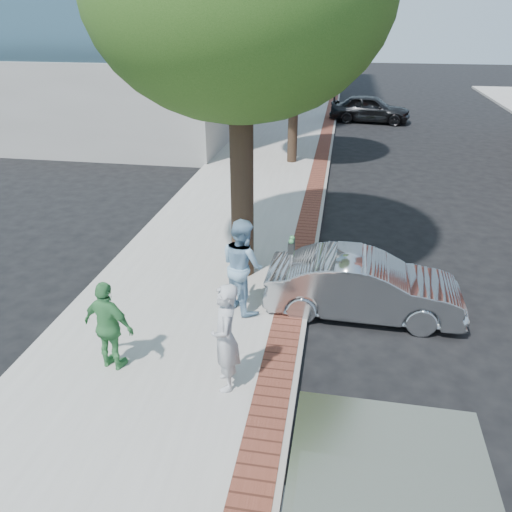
% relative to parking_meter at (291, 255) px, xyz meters
% --- Properties ---
extents(ground, '(120.00, 120.00, 0.00)m').
position_rel_parking_meter_xyz_m(ground, '(-0.65, -0.85, -1.21)').
color(ground, black).
rests_on(ground, ground).
extents(sidewalk, '(5.00, 60.00, 0.15)m').
position_rel_parking_meter_xyz_m(sidewalk, '(-2.15, 7.15, -1.13)').
color(sidewalk, '#9E9991').
rests_on(sidewalk, ground).
extents(brick_strip, '(0.60, 60.00, 0.01)m').
position_rel_parking_meter_xyz_m(brick_strip, '(0.05, 7.15, -1.05)').
color(brick_strip, brown).
rests_on(brick_strip, sidewalk).
extents(curb, '(0.10, 60.00, 0.15)m').
position_rel_parking_meter_xyz_m(curb, '(0.40, 7.15, -1.13)').
color(curb, gray).
rests_on(curb, ground).
extents(office_base, '(18.20, 22.20, 4.00)m').
position_rel_parking_meter_xyz_m(office_base, '(-13.65, 21.15, 0.79)').
color(office_base, gray).
rests_on(office_base, ground).
extents(signal_near, '(0.70, 0.15, 3.80)m').
position_rel_parking_meter_xyz_m(signal_near, '(0.25, 21.15, 1.05)').
color(signal_near, black).
rests_on(signal_near, ground).
extents(tree_far, '(4.80, 4.80, 7.14)m').
position_rel_parking_meter_xyz_m(tree_far, '(-1.15, 11.15, 4.09)').
color(tree_far, black).
rests_on(tree_far, sidewalk).
extents(parking_meter, '(0.12, 0.32, 1.47)m').
position_rel_parking_meter_xyz_m(parking_meter, '(0.00, 0.00, 0.00)').
color(parking_meter, gray).
rests_on(parking_meter, sidewalk).
extents(person_gray, '(0.63, 0.80, 1.92)m').
position_rel_parking_meter_xyz_m(person_gray, '(-0.74, -2.99, -0.10)').
color(person_gray, '#B3B3B8').
rests_on(person_gray, sidewalk).
extents(person_officer, '(1.23, 1.23, 2.01)m').
position_rel_parking_meter_xyz_m(person_officer, '(-0.95, -0.52, -0.05)').
color(person_officer, '#7FA6C4').
rests_on(person_officer, sidewalk).
extents(person_green, '(1.06, 0.64, 1.69)m').
position_rel_parking_meter_xyz_m(person_green, '(-2.82, -2.85, -0.21)').
color(person_green, '#43934F').
rests_on(person_green, sidewalk).
extents(sedan_silver, '(4.08, 1.48, 1.34)m').
position_rel_parking_meter_xyz_m(sedan_silver, '(1.55, -0.09, -0.54)').
color(sedan_silver, '#A2A5A8').
rests_on(sedan_silver, ground).
extents(bg_car, '(4.72, 2.34, 1.54)m').
position_rel_parking_meter_xyz_m(bg_car, '(2.34, 20.90, -0.43)').
color(bg_car, black).
rests_on(bg_car, ground).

